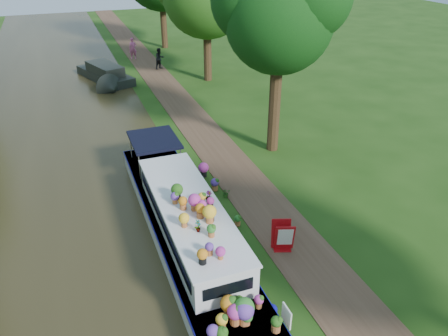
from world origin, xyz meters
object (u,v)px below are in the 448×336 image
pedestrian_pink (133,48)px  pedestrian_dark (160,59)px  sandwich_board (283,237)px  second_boat (106,74)px  plant_boat (191,230)px

pedestrian_pink → pedestrian_dark: 4.07m
pedestrian_pink → pedestrian_dark: bearing=-52.4°
sandwich_board → pedestrian_dark: (1.23, 23.15, 0.33)m
second_boat → sandwich_board: bearing=-101.1°
second_boat → sandwich_board: size_ratio=6.50×
sandwich_board → pedestrian_dark: size_ratio=0.65×
second_boat → pedestrian_pink: pedestrian_pink is taller
plant_boat → pedestrian_dark: size_ratio=8.36×
second_boat → sandwich_board: (3.17, -21.45, -0.00)m
second_boat → pedestrian_dark: pedestrian_dark is taller
pedestrian_dark → pedestrian_pink: bearing=83.2°
plant_boat → pedestrian_dark: bearing=79.4°
second_boat → pedestrian_dark: 4.73m
second_boat → pedestrian_pink: (2.99, 5.53, 0.39)m
second_boat → sandwich_board: second_boat is taller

